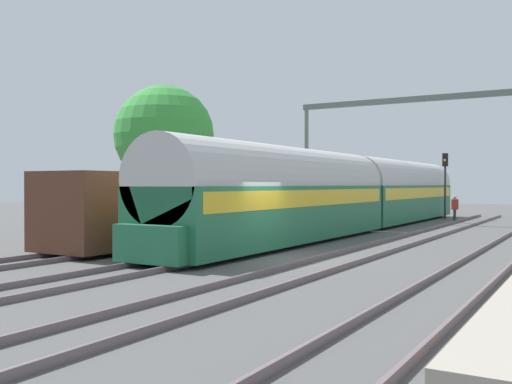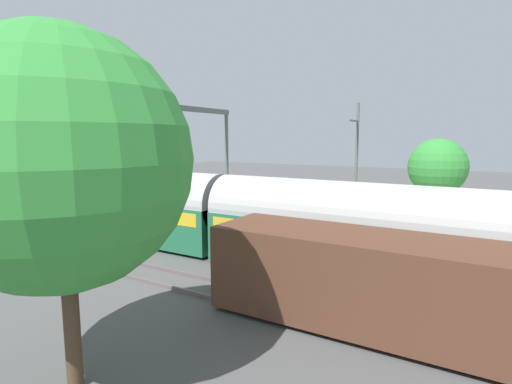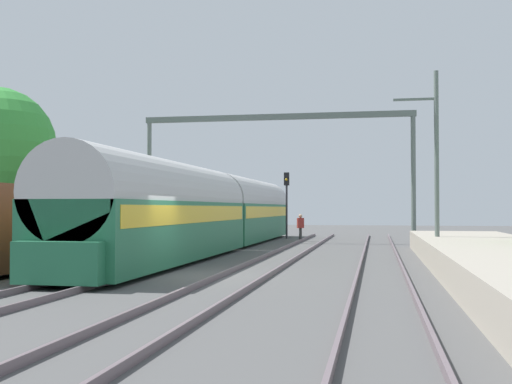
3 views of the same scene
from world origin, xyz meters
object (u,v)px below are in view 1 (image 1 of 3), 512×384
freight_car (178,207)px  person_crossing (455,207)px  passenger_train (355,193)px  railway_signal_far (445,177)px  catenary_gantry (427,127)px

freight_car → person_crossing: size_ratio=7.51×
passenger_train → railway_signal_far: railway_signal_far is taller
person_crossing → railway_signal_far: size_ratio=0.38×
passenger_train → railway_signal_far: bearing=81.2°
person_crossing → catenary_gantry: 5.38m
railway_signal_far → catenary_gantry: catenary_gantry is taller
passenger_train → person_crossing: size_ratio=18.99×
freight_car → catenary_gantry: catenary_gantry is taller
freight_car → person_crossing: bearing=68.2°
person_crossing → railway_signal_far: (-1.39, 3.64, 1.93)m
passenger_train → railway_signal_far: (1.92, 12.32, 0.99)m
freight_car → railway_signal_far: size_ratio=2.83×
passenger_train → freight_car: 10.65m
passenger_train → freight_car: (-4.09, -9.83, -0.50)m
passenger_train → person_crossing: 9.34m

